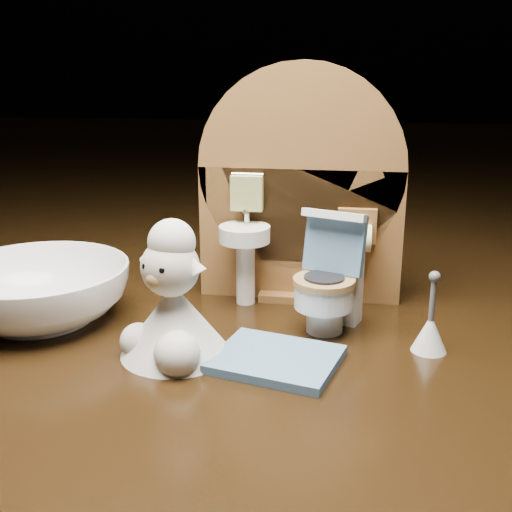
{
  "coord_description": "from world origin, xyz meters",
  "views": [
    {
      "loc": [
        0.03,
        -0.34,
        0.15
      ],
      "look_at": [
        -0.02,
        0.0,
        0.05
      ],
      "focal_mm": 45.0,
      "sensor_mm": 36.0,
      "label": 1
    }
  ],
  "objects": [
    {
      "name": "backdrop_panel",
      "position": [
        -0.0,
        0.06,
        0.07
      ],
      "size": [
        0.13,
        0.05,
        0.15
      ],
      "color": "brown",
      "rests_on": "ground"
    },
    {
      "name": "toy_toilet",
      "position": [
        0.02,
        0.02,
        0.03
      ],
      "size": [
        0.04,
        0.05,
        0.07
      ],
      "rotation": [
        0.0,
        0.0,
        -0.34
      ],
      "color": "white",
      "rests_on": "ground"
    },
    {
      "name": "bath_mat",
      "position": [
        -0.0,
        -0.04,
        0.0
      ],
      "size": [
        0.07,
        0.06,
        0.0
      ],
      "primitive_type": "cube",
      "rotation": [
        0.0,
        0.0,
        -0.24
      ],
      "color": "#51789B",
      "rests_on": "ground"
    },
    {
      "name": "toilet_brush",
      "position": [
        0.08,
        -0.01,
        0.01
      ],
      "size": [
        0.02,
        0.02,
        0.05
      ],
      "color": "white",
      "rests_on": "ground"
    },
    {
      "name": "plush_lamb",
      "position": [
        -0.06,
        -0.03,
        0.03
      ],
      "size": [
        0.06,
        0.06,
        0.08
      ],
      "rotation": [
        0.0,
        0.0,
        -0.41
      ],
      "color": "silver",
      "rests_on": "ground"
    },
    {
      "name": "ceramic_bowl",
      "position": [
        -0.15,
        0.0,
        0.02
      ],
      "size": [
        0.12,
        0.12,
        0.03
      ],
      "primitive_type": "imported",
      "rotation": [
        0.0,
        0.0,
        0.11
      ],
      "color": "white",
      "rests_on": "ground"
    }
  ]
}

